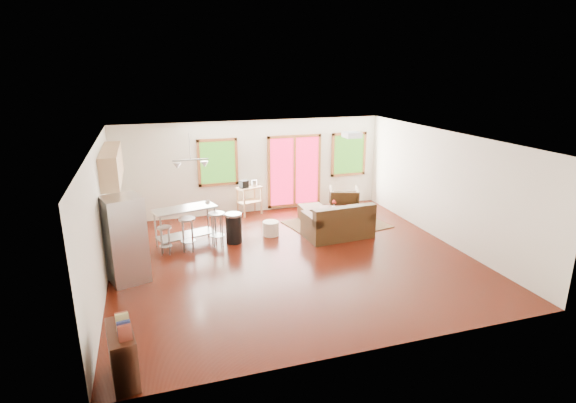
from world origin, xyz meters
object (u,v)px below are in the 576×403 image
object	(u,v)px
kitchen_cart	(249,191)
ottoman	(312,213)
loveseat	(339,224)
refrigerator	(126,239)
armchair	(344,199)
island	(185,219)
coffee_table	(339,211)
rug	(337,224)

from	to	relation	value
kitchen_cart	ottoman	bearing A→B (deg)	-34.47
loveseat	refrigerator	distance (m)	4.93
armchair	refrigerator	world-z (taller)	refrigerator
refrigerator	island	size ratio (longest dim) A/B	1.11
ottoman	loveseat	bearing A→B (deg)	-81.73
coffee_table	armchair	size ratio (longest dim) A/B	1.50
refrigerator	kitchen_cart	world-z (taller)	refrigerator
rug	ottoman	size ratio (longest dim) A/B	3.84
refrigerator	coffee_table	bearing A→B (deg)	0.37
loveseat	kitchen_cart	size ratio (longest dim) A/B	1.64
loveseat	island	distance (m)	3.64
armchair	ottoman	bearing A→B (deg)	38.63
coffee_table	refrigerator	distance (m)	5.50
coffee_table	ottoman	bearing A→B (deg)	138.55
armchair	island	world-z (taller)	island
loveseat	ottoman	xyz separation A→B (m)	(-0.19, 1.34, -0.13)
refrigerator	kitchen_cart	xyz separation A→B (m)	(3.13, 3.27, -0.15)
refrigerator	island	bearing A→B (deg)	33.01
rug	armchair	bearing A→B (deg)	56.08
armchair	kitchen_cart	world-z (taller)	kitchen_cart
armchair	refrigerator	xyz separation A→B (m)	(-5.72, -2.60, 0.44)
ottoman	refrigerator	size ratio (longest dim) A/B	0.37
loveseat	refrigerator	world-z (taller)	refrigerator
armchair	ottoman	size ratio (longest dim) A/B	1.33
rug	kitchen_cart	xyz separation A→B (m)	(-2.00, 1.55, 0.68)
coffee_table	refrigerator	bearing A→B (deg)	-161.59
armchair	rug	bearing A→B (deg)	76.77
armchair	island	xyz separation A→B (m)	(-4.48, -1.07, 0.21)
rug	refrigerator	distance (m)	5.47
coffee_table	island	bearing A→B (deg)	-177.11
island	coffee_table	bearing A→B (deg)	2.89
ottoman	island	world-z (taller)	island
armchair	kitchen_cart	distance (m)	2.69
loveseat	refrigerator	bearing A→B (deg)	-173.50
kitchen_cart	rug	bearing A→B (deg)	-37.78
rug	ottoman	bearing A→B (deg)	133.98
armchair	refrigerator	size ratio (longest dim) A/B	0.48
armchair	refrigerator	bearing A→B (deg)	45.15
loveseat	island	bearing A→B (deg)	165.95
ottoman	refrigerator	distance (m)	5.18
rug	refrigerator	xyz separation A→B (m)	(-5.13, -1.72, 0.83)
island	kitchen_cart	size ratio (longest dim) A/B	1.50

